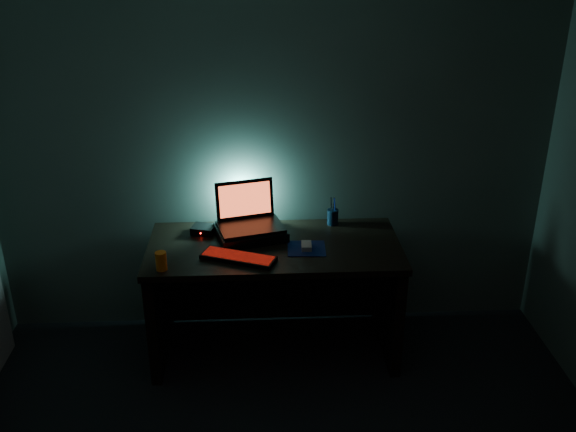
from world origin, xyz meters
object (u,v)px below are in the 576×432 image
object	(u,v)px
laptop	(248,216)
router	(204,229)
pen_cup	(333,217)
keyboard	(238,257)
juice_glass	(161,261)
mouse	(306,246)

from	to	relation	value
laptop	router	size ratio (longest dim) A/B	2.68
laptop	pen_cup	distance (m)	0.55
laptop	keyboard	bearing A→B (deg)	-114.40
keyboard	juice_glass	size ratio (longest dim) A/B	4.20
pen_cup	mouse	bearing A→B (deg)	-119.96
juice_glass	pen_cup	bearing A→B (deg)	28.30
pen_cup	juice_glass	distance (m)	1.14
juice_glass	router	xyz separation A→B (m)	(0.20, 0.46, -0.03)
router	mouse	bearing A→B (deg)	-6.44
keyboard	mouse	size ratio (longest dim) A/B	4.60
laptop	mouse	xyz separation A→B (m)	(0.34, -0.22, -0.10)
keyboard	mouse	distance (m)	0.41
keyboard	pen_cup	distance (m)	0.74
laptop	mouse	bearing A→B (deg)	-48.07
juice_glass	router	distance (m)	0.50
laptop	pen_cup	size ratio (longest dim) A/B	4.35
router	laptop	bearing A→B (deg)	10.44
mouse	router	world-z (taller)	router
pen_cup	juice_glass	xyz separation A→B (m)	(-1.01, -0.54, 0.00)
keyboard	mouse	xyz separation A→B (m)	(0.40, 0.11, 0.01)
pen_cup	router	world-z (taller)	pen_cup
keyboard	juice_glass	bearing A→B (deg)	-145.01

